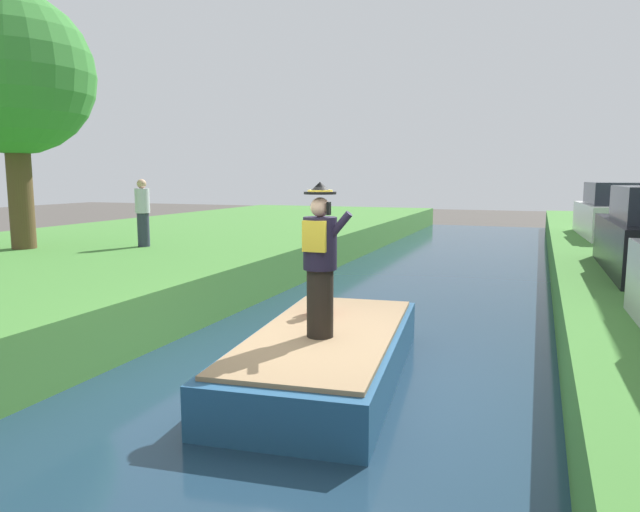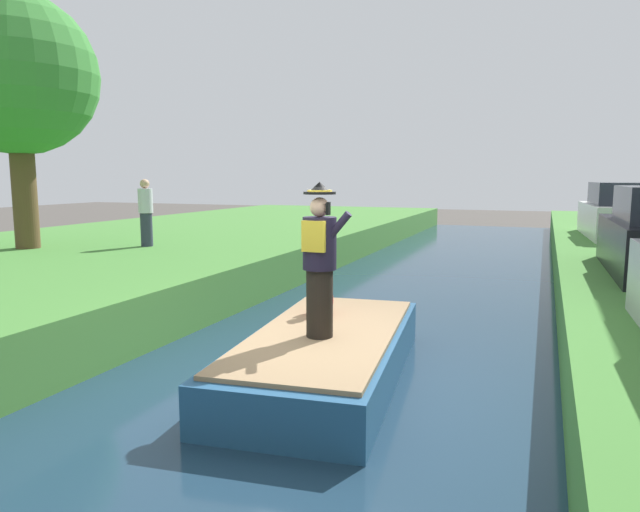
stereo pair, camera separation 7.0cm
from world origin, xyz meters
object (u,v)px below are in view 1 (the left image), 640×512
(person_bystander, at_px, (143,212))
(parked_car_white, at_px, (616,214))
(boat, at_px, (327,354))
(parrot_plush, at_px, (320,297))
(tree_broad, at_px, (12,76))
(person_pirate, at_px, (320,261))

(person_bystander, bearing_deg, parked_car_white, 30.85)
(boat, bearing_deg, parrot_plush, 116.67)
(tree_broad, height_order, parked_car_white, tree_broad)
(parrot_plush, bearing_deg, tree_broad, 162.51)
(boat, bearing_deg, parked_car_white, 68.50)
(tree_broad, distance_m, person_bystander, 4.10)
(boat, relative_size, parked_car_white, 1.07)
(boat, height_order, tree_broad, tree_broad)
(boat, relative_size, tree_broad, 0.76)
(person_pirate, relative_size, person_bystander, 1.16)
(person_pirate, relative_size, parrot_plush, 3.25)
(boat, height_order, parrot_plush, parrot_plush)
(person_pirate, bearing_deg, tree_broad, 141.23)
(parrot_plush, xyz_separation_m, person_bystander, (-6.01, 3.95, 0.81))
(person_bystander, bearing_deg, person_pirate, -37.93)
(boat, relative_size, parrot_plush, 7.67)
(boat, distance_m, tree_broad, 10.40)
(parked_car_white, relative_size, person_bystander, 2.56)
(boat, relative_size, person_bystander, 2.73)
(parrot_plush, relative_size, person_bystander, 0.36)
(boat, distance_m, person_pirate, 1.27)
(parked_car_white, distance_m, person_bystander, 12.58)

